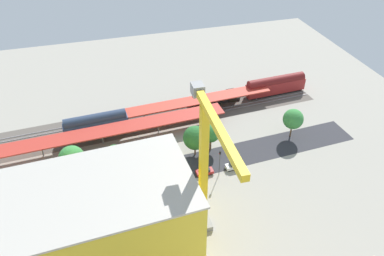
# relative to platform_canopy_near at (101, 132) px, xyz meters

# --- Properties ---
(ground_plane) EXTENTS (163.46, 163.46, 0.00)m
(ground_plane) POSITION_rel_platform_canopy_near_xyz_m (-13.52, 12.04, -3.91)
(ground_plane) COLOR #9E998C
(ground_plane) RESTS_ON ground
(rail_bed) EXTENTS (102.78, 19.53, 0.01)m
(rail_bed) POSITION_rel_platform_canopy_near_xyz_m (-13.52, -8.02, -3.91)
(rail_bed) COLOR #5B544C
(rail_bed) RESTS_ON ground
(street_asphalt) EXTENTS (102.51, 14.93, 0.01)m
(street_asphalt) POSITION_rel_platform_canopy_near_xyz_m (-13.52, 15.22, -3.91)
(street_asphalt) COLOR #2D2D33
(street_asphalt) RESTS_ON ground
(track_rails) EXTENTS (102.00, 13.11, 0.12)m
(track_rails) POSITION_rel_platform_canopy_near_xyz_m (-13.52, -8.02, -3.73)
(track_rails) COLOR #9E9EA8
(track_rails) RESTS_ON ground
(platform_canopy_near) EXTENTS (67.17, 9.35, 4.10)m
(platform_canopy_near) POSITION_rel_platform_canopy_near_xyz_m (0.00, 0.00, 0.00)
(platform_canopy_near) COLOR #B73328
(platform_canopy_near) RESTS_ON ground
(platform_canopy_far) EXTENTS (59.53, 8.29, 4.03)m
(platform_canopy_far) POSITION_rel_platform_canopy_near_xyz_m (-21.14, -7.53, -0.06)
(platform_canopy_far) COLOR #C63D2D
(platform_canopy_far) RESTS_ON ground
(locomotive) EXTENTS (16.36, 3.44, 4.88)m
(locomotive) POSITION_rel_platform_canopy_near_xyz_m (-34.63, -10.83, -2.19)
(locomotive) COLOR black
(locomotive) RESTS_ON ground
(passenger_coach) EXTENTS (19.79, 4.26, 6.10)m
(passenger_coach) POSITION_rel_platform_canopy_near_xyz_m (-54.73, -10.82, -0.71)
(passenger_coach) COLOR black
(passenger_coach) RESTS_ON ground
(freight_coach_far) EXTENTS (17.28, 4.14, 6.03)m
(freight_coach_far) POSITION_rel_platform_canopy_near_xyz_m (1.12, -5.21, -0.76)
(freight_coach_far) COLOR black
(freight_coach_far) RESTS_ON ground
(parked_car_0) EXTENTS (4.56, 1.94, 1.86)m
(parked_car_0) POSITION_rel_platform_canopy_near_xyz_m (-29.75, 18.55, -3.09)
(parked_car_0) COLOR black
(parked_car_0) RESTS_ON ground
(parked_car_1) EXTENTS (4.15, 2.01, 1.74)m
(parked_car_1) POSITION_rel_platform_canopy_near_xyz_m (-22.12, 18.55, -3.14)
(parked_car_1) COLOR black
(parked_car_1) RESTS_ON ground
(parked_car_2) EXTENTS (4.32, 2.13, 1.69)m
(parked_car_2) POSITION_rel_platform_canopy_near_xyz_m (-15.36, 18.22, -3.16)
(parked_car_2) COLOR black
(parked_car_2) RESTS_ON ground
(parked_car_3) EXTENTS (4.74, 2.02, 1.62)m
(parked_car_3) POSITION_rel_platform_canopy_near_xyz_m (-7.29, 18.27, -3.19)
(parked_car_3) COLOR black
(parked_car_3) RESTS_ON ground
(parked_car_4) EXTENTS (4.84, 2.01, 1.69)m
(parked_car_4) POSITION_rel_platform_canopy_near_xyz_m (-0.49, 18.36, -3.16)
(parked_car_4) COLOR black
(parked_car_4) RESTS_ON ground
(construction_building) EXTENTS (38.88, 21.98, 17.11)m
(construction_building) POSITION_rel_platform_canopy_near_xyz_m (5.07, 34.81, 4.65)
(construction_building) COLOR yellow
(construction_building) RESTS_ON ground
(construction_roof_slab) EXTENTS (39.52, 22.61, 0.40)m
(construction_roof_slab) POSITION_rel_platform_canopy_near_xyz_m (5.07, 34.81, 13.40)
(construction_roof_slab) COLOR #B7B2A8
(construction_roof_slab) RESTS_ON construction_building
(tower_crane) EXTENTS (3.60, 23.70, 30.87)m
(tower_crane) POSITION_rel_platform_canopy_near_xyz_m (-16.86, 34.94, 14.17)
(tower_crane) COLOR gray
(tower_crane) RESTS_ON ground
(box_truck_0) EXTENTS (10.18, 2.74, 3.50)m
(box_truck_0) POSITION_rel_platform_canopy_near_xyz_m (13.93, 18.01, -2.21)
(box_truck_0) COLOR black
(box_truck_0) RESTS_ON ground
(box_truck_1) EXTENTS (9.69, 2.97, 3.26)m
(box_truck_1) POSITION_rel_platform_canopy_near_xyz_m (20.65, 19.25, -2.28)
(box_truck_1) COLOR black
(box_truck_1) RESTS_ON ground
(box_truck_2) EXTENTS (9.53, 3.30, 3.32)m
(box_truck_2) POSITION_rel_platform_canopy_near_xyz_m (6.24, 18.45, -2.29)
(box_truck_2) COLOR black
(box_truck_2) RESTS_ON ground
(street_tree_0) EXTENTS (6.15, 6.15, 8.09)m
(street_tree_0) POSITION_rel_platform_canopy_near_xyz_m (7.52, 10.28, 1.10)
(street_tree_0) COLOR brown
(street_tree_0) RESTS_ON ground
(street_tree_1) EXTENTS (5.40, 5.40, 8.36)m
(street_tree_1) POSITION_rel_platform_canopy_near_xyz_m (-48.82, 10.77, 1.74)
(street_tree_1) COLOR brown
(street_tree_1) RESTS_ON ground
(street_tree_2) EXTENTS (4.36, 4.36, 6.68)m
(street_tree_2) POSITION_rel_platform_canopy_near_xyz_m (8.69, 10.91, 0.57)
(street_tree_2) COLOR brown
(street_tree_2) RESTS_ON ground
(street_tree_3) EXTENTS (4.70, 4.70, 7.54)m
(street_tree_3) POSITION_rel_platform_canopy_near_xyz_m (-26.32, 10.09, 1.25)
(street_tree_3) COLOR brown
(street_tree_3) RESTS_ON ground
(street_tree_4) EXTENTS (4.31, 4.31, 6.43)m
(street_tree_4) POSITION_rel_platform_canopy_near_xyz_m (-2.22, 10.25, 0.34)
(street_tree_4) COLOR brown
(street_tree_4) RESTS_ON ground
(street_tree_5) EXTENTS (6.07, 6.07, 8.28)m
(street_tree_5) POSITION_rel_platform_canopy_near_xyz_m (-22.01, 10.88, 1.33)
(street_tree_5) COLOR brown
(street_tree_5) RESTS_ON ground
(traffic_light) EXTENTS (0.50, 0.36, 7.33)m
(traffic_light) POSITION_rel_platform_canopy_near_xyz_m (-25.30, 19.80, 0.88)
(traffic_light) COLOR #333333
(traffic_light) RESTS_ON ground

